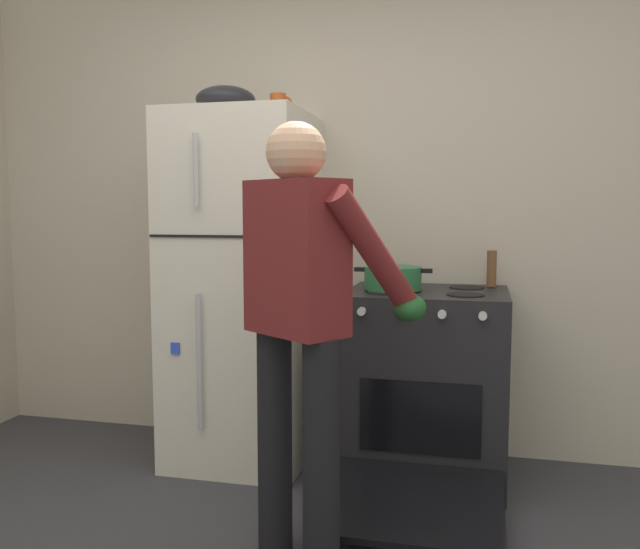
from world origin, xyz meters
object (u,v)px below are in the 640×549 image
red_pot (393,278)px  mixing_bowl (226,100)px  refrigerator (243,289)px  coffee_mug (279,103)px  pepper_mill (492,268)px  stove_range (425,386)px  person_cook (304,306)px

red_pot → mixing_bowl: (-0.86, 0.05, 0.88)m
refrigerator → coffee_mug: coffee_mug is taller
red_pot → pepper_mill: (0.46, 0.25, 0.03)m
red_pot → coffee_mug: coffee_mug is taller
stove_range → coffee_mug: size_ratio=10.88×
red_pot → mixing_bowl: bearing=176.7°
coffee_mug → mixing_bowl: 0.27m
stove_range → pepper_mill: size_ratio=6.79×
stove_range → refrigerator: bearing=178.9°
person_cook → mixing_bowl: bearing=125.3°
pepper_mill → mixing_bowl: (-1.32, -0.20, 0.84)m
red_pot → person_cook: bearing=-102.9°
stove_range → pepper_mill: (0.30, 0.22, 0.56)m
stove_range → mixing_bowl: (-1.02, 0.02, 1.40)m
coffee_mug → pepper_mill: size_ratio=0.62×
stove_range → red_pot: red_pot is taller
pepper_mill → mixing_bowl: size_ratio=0.60×
red_pot → mixing_bowl: mixing_bowl is taller
red_pot → mixing_bowl: size_ratio=1.25×
stove_range → person_cook: bearing=-111.7°
pepper_mill → mixing_bowl: bearing=-171.4°
refrigerator → person_cook: size_ratio=1.11×
refrigerator → coffee_mug: 0.96m
person_cook → pepper_mill: bearing=59.6°
coffee_mug → pepper_mill: (1.06, 0.15, -0.82)m
refrigerator → red_pot: bearing=-3.6°
coffee_mug → mixing_bowl: size_ratio=0.37×
person_cook → coffee_mug: 1.37m
stove_range → pepper_mill: 0.67m
refrigerator → mixing_bowl: 0.96m
mixing_bowl → red_pot: bearing=-3.3°
red_pot → pepper_mill: pepper_mill is taller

